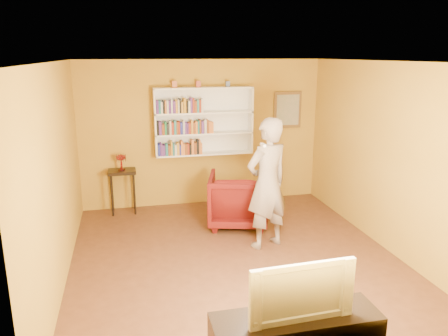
{
  "coord_description": "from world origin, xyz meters",
  "views": [
    {
      "loc": [
        -1.41,
        -5.43,
        2.8
      ],
      "look_at": [
        0.01,
        0.75,
        1.13
      ],
      "focal_mm": 35.0,
      "sensor_mm": 36.0,
      "label": 1
    }
  ],
  "objects_px": {
    "bookshelf": "(203,121)",
    "armchair": "(238,199)",
    "television": "(298,288)",
    "ruby_lustre": "(121,159)",
    "person": "(267,184)",
    "console_table": "(122,178)"
  },
  "relations": [
    {
      "from": "television",
      "to": "bookshelf",
      "type": "bearing_deg",
      "value": 87.25
    },
    {
      "from": "armchair",
      "to": "television",
      "type": "xyz_separation_m",
      "value": [
        -0.38,
        -3.48,
        0.38
      ]
    },
    {
      "from": "ruby_lustre",
      "to": "armchair",
      "type": "bearing_deg",
      "value": -28.57
    },
    {
      "from": "ruby_lustre",
      "to": "armchair",
      "type": "height_order",
      "value": "ruby_lustre"
    },
    {
      "from": "console_table",
      "to": "television",
      "type": "xyz_separation_m",
      "value": [
        1.49,
        -4.5,
        0.16
      ]
    },
    {
      "from": "bookshelf",
      "to": "person",
      "type": "relative_size",
      "value": 0.93
    },
    {
      "from": "armchair",
      "to": "television",
      "type": "relative_size",
      "value": 1.02
    },
    {
      "from": "person",
      "to": "television",
      "type": "bearing_deg",
      "value": 56.5
    },
    {
      "from": "bookshelf",
      "to": "person",
      "type": "distance_m",
      "value": 2.24
    },
    {
      "from": "television",
      "to": "ruby_lustre",
      "type": "bearing_deg",
      "value": 105.81
    },
    {
      "from": "console_table",
      "to": "ruby_lustre",
      "type": "xyz_separation_m",
      "value": [
        0.0,
        -0.0,
        0.34
      ]
    },
    {
      "from": "armchair",
      "to": "television",
      "type": "bearing_deg",
      "value": 99.42
    },
    {
      "from": "person",
      "to": "armchair",
      "type": "bearing_deg",
      "value": -98.6
    },
    {
      "from": "console_table",
      "to": "television",
      "type": "relative_size",
      "value": 0.83
    },
    {
      "from": "console_table",
      "to": "television",
      "type": "height_order",
      "value": "television"
    },
    {
      "from": "ruby_lustre",
      "to": "television",
      "type": "bearing_deg",
      "value": -71.71
    },
    {
      "from": "bookshelf",
      "to": "ruby_lustre",
      "type": "xyz_separation_m",
      "value": [
        -1.51,
        -0.16,
        -0.59
      ]
    },
    {
      "from": "armchair",
      "to": "person",
      "type": "height_order",
      "value": "person"
    },
    {
      "from": "console_table",
      "to": "armchair",
      "type": "distance_m",
      "value": 2.14
    },
    {
      "from": "ruby_lustre",
      "to": "armchair",
      "type": "xyz_separation_m",
      "value": [
        1.87,
        -1.02,
        -0.56
      ]
    },
    {
      "from": "bookshelf",
      "to": "console_table",
      "type": "relative_size",
      "value": 2.26
    },
    {
      "from": "bookshelf",
      "to": "armchair",
      "type": "xyz_separation_m",
      "value": [
        0.36,
        -1.18,
        -1.15
      ]
    }
  ]
}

